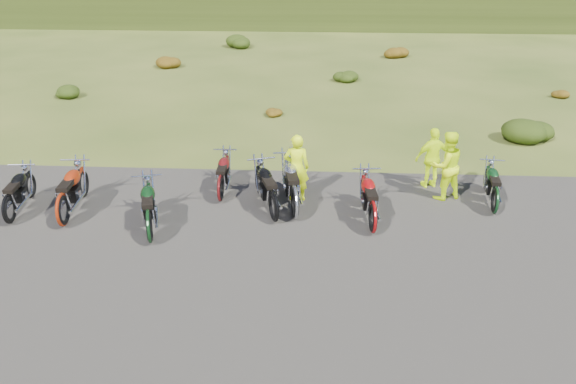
# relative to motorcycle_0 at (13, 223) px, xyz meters

# --- Properties ---
(ground) EXTENTS (300.00, 300.00, 0.00)m
(ground) POSITION_rel_motorcycle_0_xyz_m (5.93, -0.54, 0.00)
(ground) COLOR #324416
(ground) RESTS_ON ground
(gravel_pad) EXTENTS (20.00, 12.00, 0.04)m
(gravel_pad) POSITION_rel_motorcycle_0_xyz_m (5.93, -2.54, 0.00)
(gravel_pad) COLOR black
(gravel_pad) RESTS_ON ground
(shrub_1) EXTENTS (1.03, 1.03, 0.61)m
(shrub_1) POSITION_rel_motorcycle_0_xyz_m (-3.17, 10.76, 0.31)
(shrub_1) COLOR #1B310C
(shrub_1) RESTS_ON ground
(shrub_2) EXTENTS (1.30, 1.30, 0.77)m
(shrub_2) POSITION_rel_motorcycle_0_xyz_m (-0.27, 16.06, 0.38)
(shrub_2) COLOR #663A0C
(shrub_2) RESTS_ON ground
(shrub_3) EXTENTS (1.56, 1.56, 0.92)m
(shrub_3) POSITION_rel_motorcycle_0_xyz_m (2.63, 21.36, 0.46)
(shrub_3) COLOR #1B310C
(shrub_3) RESTS_ON ground
(shrub_4) EXTENTS (0.77, 0.77, 0.45)m
(shrub_4) POSITION_rel_motorcycle_0_xyz_m (5.53, 8.66, 0.23)
(shrub_4) COLOR #663A0C
(shrub_4) RESTS_ON ground
(shrub_5) EXTENTS (1.03, 1.03, 0.61)m
(shrub_5) POSITION_rel_motorcycle_0_xyz_m (8.43, 13.96, 0.31)
(shrub_5) COLOR #1B310C
(shrub_5) RESTS_ON ground
(shrub_6) EXTENTS (1.30, 1.30, 0.77)m
(shrub_6) POSITION_rel_motorcycle_0_xyz_m (11.33, 19.26, 0.38)
(shrub_6) COLOR #663A0C
(shrub_6) RESTS_ON ground
(shrub_7) EXTENTS (1.56, 1.56, 0.92)m
(shrub_7) POSITION_rel_motorcycle_0_xyz_m (14.23, 6.56, 0.46)
(shrub_7) COLOR #1B310C
(shrub_7) RESTS_ON ground
(shrub_8) EXTENTS (0.77, 0.77, 0.45)m
(shrub_8) POSITION_rel_motorcycle_0_xyz_m (17.13, 11.86, 0.23)
(shrub_8) COLOR #663A0C
(shrub_8) RESTS_ON ground
(motorcycle_0) EXTENTS (0.89, 2.08, 1.06)m
(motorcycle_0) POSITION_rel_motorcycle_0_xyz_m (0.00, 0.00, 0.00)
(motorcycle_0) COLOR black
(motorcycle_0) RESTS_ON ground
(motorcycle_1) EXTENTS (0.93, 2.32, 1.19)m
(motorcycle_1) POSITION_rel_motorcycle_0_xyz_m (1.32, -0.05, 0.00)
(motorcycle_1) COLOR maroon
(motorcycle_1) RESTS_ON ground
(motorcycle_2) EXTENTS (1.26, 2.27, 1.13)m
(motorcycle_2) POSITION_rel_motorcycle_0_xyz_m (3.56, -0.70, 0.00)
(motorcycle_2) COLOR black
(motorcycle_2) RESTS_ON ground
(motorcycle_3) EXTENTS (1.18, 2.44, 1.23)m
(motorcycle_3) POSITION_rel_motorcycle_0_xyz_m (6.74, 0.61, 0.00)
(motorcycle_3) COLOR #9D9DA1
(motorcycle_3) RESTS_ON ground
(motorcycle_4) EXTENTS (0.69, 1.96, 1.02)m
(motorcycle_4) POSITION_rel_motorcycle_0_xyz_m (4.80, 1.44, 0.00)
(motorcycle_4) COLOR #540E0F
(motorcycle_4) RESTS_ON ground
(motorcycle_5) EXTENTS (1.41, 2.34, 1.16)m
(motorcycle_5) POSITION_rel_motorcycle_0_xyz_m (6.24, 0.43, 0.00)
(motorcycle_5) COLOR black
(motorcycle_5) RESTS_ON ground
(motorcycle_6) EXTENTS (0.88, 2.18, 1.12)m
(motorcycle_6) POSITION_rel_motorcycle_0_xyz_m (8.55, 0.01, 0.00)
(motorcycle_6) COLOR maroon
(motorcycle_6) RESTS_ON ground
(motorcycle_7) EXTENTS (0.86, 1.99, 1.01)m
(motorcycle_7) POSITION_rel_motorcycle_0_xyz_m (11.62, 1.13, 0.00)
(motorcycle_7) COLOR black
(motorcycle_7) RESTS_ON ground
(person_middle) EXTENTS (0.65, 0.43, 1.76)m
(person_middle) POSITION_rel_motorcycle_0_xyz_m (6.73, 1.63, 0.88)
(person_middle) COLOR #DAFA0D
(person_middle) RESTS_ON ground
(person_right_a) EXTENTS (1.06, 0.95, 1.81)m
(person_right_a) POSITION_rel_motorcycle_0_xyz_m (10.52, 1.92, 0.90)
(person_right_a) COLOR #DAFA0D
(person_right_a) RESTS_ON ground
(person_right_b) EXTENTS (1.04, 0.63, 1.65)m
(person_right_b) POSITION_rel_motorcycle_0_xyz_m (10.32, 2.62, 0.83)
(person_right_b) COLOR #DAFA0D
(person_right_b) RESTS_ON ground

